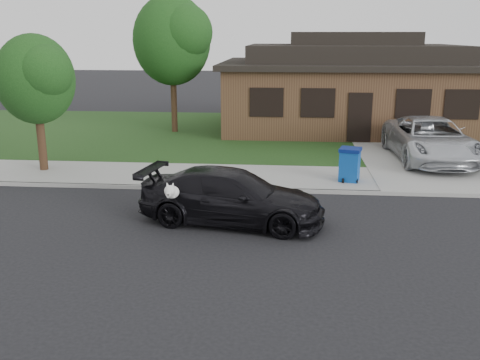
{
  "coord_description": "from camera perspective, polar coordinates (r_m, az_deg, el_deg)",
  "views": [
    {
      "loc": [
        0.89,
        -12.19,
        4.66
      ],
      "look_at": [
        -0.26,
        0.81,
        1.1
      ],
      "focal_mm": 40.0,
      "sensor_mm": 36.0,
      "label": 1
    }
  ],
  "objects": [
    {
      "name": "house",
      "position": [
        27.48,
        11.69,
        9.67
      ],
      "size": [
        12.6,
        8.6,
        4.65
      ],
      "color": "#422B1C",
      "rests_on": "ground"
    },
    {
      "name": "lawn",
      "position": [
        25.62,
        2.98,
        4.9
      ],
      "size": [
        60.0,
        13.0,
        0.13
      ],
      "primitive_type": "cube",
      "color": "#193814",
      "rests_on": "ground"
    },
    {
      "name": "recycling_bin",
      "position": [
        17.4,
        11.62,
        1.65
      ],
      "size": [
        0.79,
        0.79,
        1.07
      ],
      "rotation": [
        0.0,
        0.0,
        -0.27
      ],
      "color": "#0D4295",
      "rests_on": "sidewalk"
    },
    {
      "name": "tree_2",
      "position": [
        19.23,
        -20.79,
        10.14
      ],
      "size": [
        2.73,
        2.6,
        4.59
      ],
      "color": "#332114",
      "rests_on": "ground"
    },
    {
      "name": "driveway",
      "position": [
        23.23,
        17.68,
        3.13
      ],
      "size": [
        4.5,
        13.0,
        0.14
      ],
      "primitive_type": "cube",
      "color": "gray",
      "rests_on": "ground"
    },
    {
      "name": "tree_0",
      "position": [
        25.6,
        -6.96,
        14.74
      ],
      "size": [
        3.78,
        3.6,
        6.34
      ],
      "color": "#332114",
      "rests_on": "ground"
    },
    {
      "name": "minivan",
      "position": [
        21.01,
        19.63,
        4.11
      ],
      "size": [
        2.8,
        5.7,
        1.56
      ],
      "primitive_type": "imported",
      "rotation": [
        0.0,
        0.0,
        0.04
      ],
      "color": "silver",
      "rests_on": "driveway"
    },
    {
      "name": "curb",
      "position": [
        16.37,
        1.72,
        -1.06
      ],
      "size": [
        60.0,
        0.12,
        0.12
      ],
      "primitive_type": "cube",
      "color": "gray",
      "rests_on": "ground"
    },
    {
      "name": "sedan",
      "position": [
        13.56,
        -0.91,
        -1.79
      ],
      "size": [
        4.97,
        2.71,
        1.37
      ],
      "rotation": [
        0.0,
        0.0,
        1.39
      ],
      "color": "black",
      "rests_on": "ground"
    },
    {
      "name": "ground",
      "position": [
        13.08,
        0.81,
        -5.61
      ],
      "size": [
        120.0,
        120.0,
        0.0
      ],
      "primitive_type": "plane",
      "color": "black",
      "rests_on": "ground"
    },
    {
      "name": "sidewalk",
      "position": [
        17.81,
        2.01,
        0.29
      ],
      "size": [
        60.0,
        3.0,
        0.12
      ],
      "primitive_type": "cube",
      "color": "gray",
      "rests_on": "ground"
    }
  ]
}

